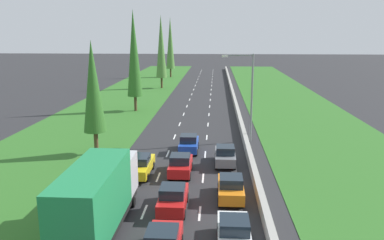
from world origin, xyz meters
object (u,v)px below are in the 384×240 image
at_px(green_box_truck_left_lane, 98,197).
at_px(red_hatchback_centre_lane_fourth, 180,165).
at_px(poplar_tree_second, 93,87).
at_px(poplar_tree_third, 134,54).
at_px(street_light_mast, 249,91).
at_px(blue_hatchback_centre_lane, 189,143).
at_px(orange_hatchback_right_lane, 231,188).
at_px(yellow_sedan_left_lane, 140,165).
at_px(poplar_tree_fifth, 170,43).
at_px(grey_hatchback_right_lane, 225,155).
at_px(red_hatchback_centre_lane_third, 173,198).
at_px(poplar_tree_fourth, 161,47).
at_px(white_hatchback_right_lane, 234,233).

xyz_separation_m(green_box_truck_left_lane, red_hatchback_centre_lane_fourth, (3.65, 9.45, -1.35)).
xyz_separation_m(poplar_tree_second, poplar_tree_third, (-0.55, 20.41, 1.91)).
relative_size(red_hatchback_centre_lane_fourth, street_light_mast, 0.43).
distance_m(blue_hatchback_centre_lane, poplar_tree_third, 22.45).
relative_size(orange_hatchback_right_lane, red_hatchback_centre_lane_fourth, 1.00).
height_order(orange_hatchback_right_lane, red_hatchback_centre_lane_fourth, same).
height_order(orange_hatchback_right_lane, green_box_truck_left_lane, green_box_truck_left_lane).
bearing_deg(yellow_sedan_left_lane, poplar_tree_fifth, 94.63).
xyz_separation_m(grey_hatchback_right_lane, poplar_tree_second, (-11.83, 2.19, 5.44)).
height_order(poplar_tree_second, poplar_tree_third, poplar_tree_third).
xyz_separation_m(red_hatchback_centre_lane_fourth, poplar_tree_third, (-8.80, 25.22, 7.35)).
bearing_deg(red_hatchback_centre_lane_third, blue_hatchback_centre_lane, 89.39).
bearing_deg(poplar_tree_third, poplar_tree_fifth, 90.06).
bearing_deg(yellow_sedan_left_lane, blue_hatchback_centre_lane, 61.15).
relative_size(poplar_tree_second, poplar_tree_third, 0.73).
xyz_separation_m(blue_hatchback_centre_lane, street_light_mast, (5.78, 4.11, 4.40)).
xyz_separation_m(blue_hatchback_centre_lane, poplar_tree_fifth, (-9.09, 63.26, 7.67)).
xyz_separation_m(red_hatchback_centre_lane_third, yellow_sedan_left_lane, (-3.32, 6.06, -0.02)).
bearing_deg(poplar_tree_fifth, grey_hatchback_right_lane, -79.44).
relative_size(red_hatchback_centre_lane_fourth, blue_hatchback_centre_lane, 1.00).
bearing_deg(poplar_tree_second, poplar_tree_fourth, 90.08).
bearing_deg(blue_hatchback_centre_lane, poplar_tree_third, 115.22).
xyz_separation_m(grey_hatchback_right_lane, red_hatchback_centre_lane_third, (-3.47, -8.93, 0.00)).
distance_m(grey_hatchback_right_lane, green_box_truck_left_lane, 14.14).
height_order(white_hatchback_right_lane, red_hatchback_centre_lane_third, same).
bearing_deg(poplar_tree_third, grey_hatchback_right_lane, -61.29).
relative_size(green_box_truck_left_lane, poplar_tree_fifth, 0.63).
xyz_separation_m(green_box_truck_left_lane, red_hatchback_centre_lane_third, (3.75, 3.15, -1.35)).
relative_size(white_hatchback_right_lane, poplar_tree_second, 0.37).
height_order(poplar_tree_second, poplar_tree_fifth, poplar_tree_fifth).
xyz_separation_m(green_box_truck_left_lane, blue_hatchback_centre_lane, (3.89, 15.48, -1.35)).
bearing_deg(grey_hatchback_right_lane, poplar_tree_fourth, 104.40).
distance_m(red_hatchback_centre_lane_third, street_light_mast, 18.02).
bearing_deg(white_hatchback_right_lane, red_hatchback_centre_lane_fourth, 109.78).
xyz_separation_m(white_hatchback_right_lane, poplar_tree_third, (-12.55, 35.63, 7.35)).
height_order(blue_hatchback_centre_lane, poplar_tree_fifth, poplar_tree_fifth).
xyz_separation_m(blue_hatchback_centre_lane, poplar_tree_third, (-9.04, 19.19, 7.35)).
bearing_deg(poplar_tree_second, green_box_truck_left_lane, -72.13).
height_order(red_hatchback_centre_lane_fourth, poplar_tree_fourth, poplar_tree_fourth).
bearing_deg(poplar_tree_fifth, poplar_tree_second, -89.47).
bearing_deg(green_box_truck_left_lane, white_hatchback_right_lane, -7.35).
xyz_separation_m(yellow_sedan_left_lane, street_light_mast, (9.24, 10.38, 4.42)).
height_order(grey_hatchback_right_lane, red_hatchback_centre_lane_third, same).
relative_size(yellow_sedan_left_lane, poplar_tree_second, 0.43).
height_order(poplar_tree_second, poplar_tree_fourth, poplar_tree_fourth).
height_order(green_box_truck_left_lane, blue_hatchback_centre_lane, green_box_truck_left_lane).
bearing_deg(poplar_tree_fifth, white_hatchback_right_lane, -81.02).
xyz_separation_m(orange_hatchback_right_lane, street_light_mast, (2.22, 14.53, 4.40)).
bearing_deg(poplar_tree_third, poplar_tree_second, -88.45).
relative_size(poplar_tree_fifth, street_light_mast, 1.66).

